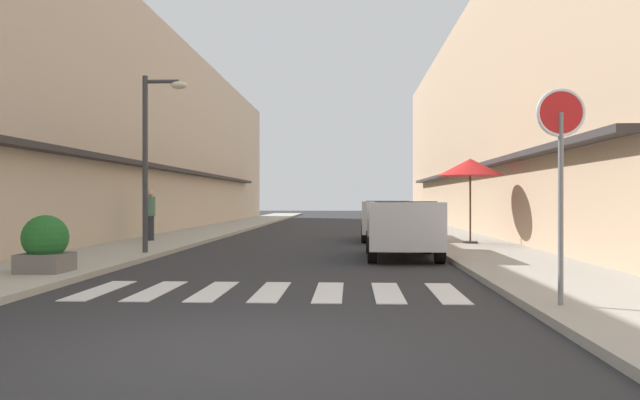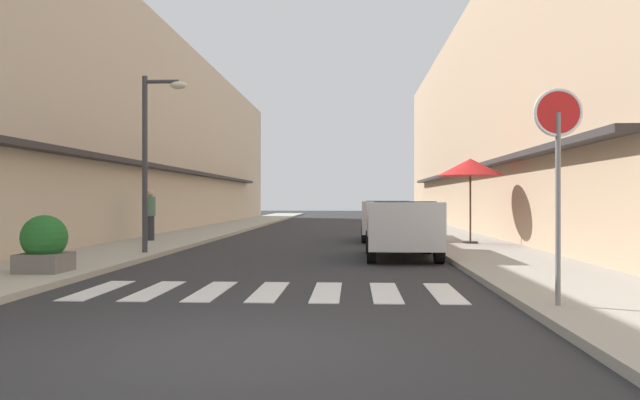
% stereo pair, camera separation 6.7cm
% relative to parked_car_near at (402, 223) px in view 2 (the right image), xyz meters
% --- Properties ---
extents(ground_plane, '(112.50, 112.50, 0.00)m').
position_rel_parked_car_near_xyz_m(ground_plane, '(-2.62, 10.61, -0.92)').
color(ground_plane, '#2B2B2D').
extents(sidewalk_left, '(2.87, 71.59, 0.12)m').
position_rel_parked_car_near_xyz_m(sidewalk_left, '(-7.73, 10.61, -0.86)').
color(sidewalk_left, '#ADA899').
rests_on(sidewalk_left, ground_plane).
extents(sidewalk_right, '(2.87, 71.59, 0.12)m').
position_rel_parked_car_near_xyz_m(sidewalk_right, '(2.49, 10.61, -0.86)').
color(sidewalk_right, '#9E998E').
rests_on(sidewalk_right, ground_plane).
extents(building_row_left, '(5.50, 48.02, 9.02)m').
position_rel_parked_car_near_xyz_m(building_row_left, '(-11.66, 12.16, 3.59)').
color(building_row_left, '#C6B299').
rests_on(building_row_left, ground_plane).
extents(building_row_right, '(5.50, 48.02, 10.30)m').
position_rel_parked_car_near_xyz_m(building_row_right, '(6.42, 12.16, 4.23)').
color(building_row_right, tan).
rests_on(building_row_right, ground_plane).
extents(crosswalk, '(6.15, 2.20, 0.01)m').
position_rel_parked_car_near_xyz_m(crosswalk, '(-2.62, -5.87, -0.91)').
color(crosswalk, silver).
rests_on(crosswalk, ground_plane).
extents(parked_car_near, '(1.85, 4.03, 1.47)m').
position_rel_parked_car_near_xyz_m(parked_car_near, '(0.00, 0.00, 0.00)').
color(parked_car_near, silver).
rests_on(parked_car_near, ground_plane).
extents(parked_car_mid, '(1.93, 4.28, 1.47)m').
position_rel_parked_car_near_xyz_m(parked_car_mid, '(0.00, 6.75, 0.00)').
color(parked_car_mid, silver).
rests_on(parked_car_mid, ground_plane).
extents(round_street_sign, '(0.65, 0.07, 2.87)m').
position_rel_parked_car_near_xyz_m(round_street_sign, '(1.46, -7.59, 1.40)').
color(round_street_sign, slate).
rests_on(round_street_sign, sidewalk_right).
extents(street_lamp, '(1.19, 0.28, 4.65)m').
position_rel_parked_car_near_xyz_m(street_lamp, '(-6.52, 0.00, 2.09)').
color(street_lamp, '#38383D').
rests_on(street_lamp, sidewalk_left).
extents(cafe_umbrella, '(2.13, 2.13, 2.70)m').
position_rel_parked_car_near_xyz_m(cafe_umbrella, '(2.49, 3.89, 1.61)').
color(cafe_umbrella, '#262626').
rests_on(cafe_umbrella, sidewalk_right).
extents(planter_corner, '(0.87, 0.87, 1.10)m').
position_rel_parked_car_near_xyz_m(planter_corner, '(-7.18, -4.37, -0.28)').
color(planter_corner, slate).
rests_on(planter_corner, sidewalk_left).
extents(pedestrian_walking_near, '(0.34, 0.34, 1.72)m').
position_rel_parked_car_near_xyz_m(pedestrian_walking_near, '(-8.14, 4.60, 0.11)').
color(pedestrian_walking_near, '#282B33').
rests_on(pedestrian_walking_near, sidewalk_left).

